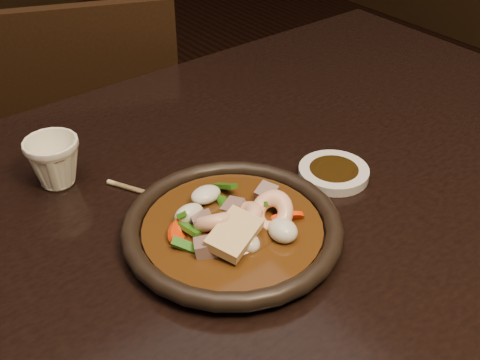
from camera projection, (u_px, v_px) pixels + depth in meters
table at (174, 307)px, 0.74m from camera, size 1.60×0.90×0.75m
chair at (94, 152)px, 1.41m from camera, size 0.53×0.53×0.86m
plate at (232, 229)px, 0.72m from camera, size 0.27×0.27×0.03m
stirfry at (233, 225)px, 0.72m from camera, size 0.17×0.15×0.06m
soy_dish at (334, 173)px, 0.83m from camera, size 0.10×0.10×0.01m
tea_cup at (54, 161)px, 0.80m from camera, size 0.09×0.09×0.07m
chopsticks at (185, 205)px, 0.78m from camera, size 0.12×0.22×0.01m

